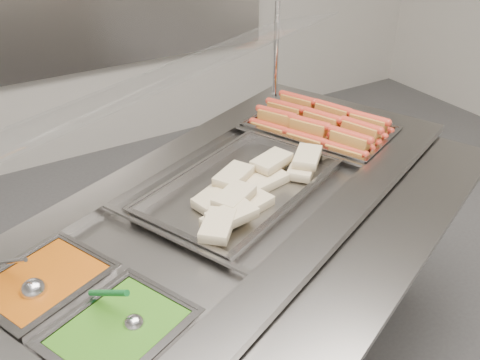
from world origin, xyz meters
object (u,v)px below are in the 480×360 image
pan_wraps (242,191)px  serving_spoon (129,319)px  sneeze_guard (176,75)px  pan_hotdogs (320,136)px  ladle (32,289)px  steam_counter (232,292)px

pan_wraps → serving_spoon: 0.65m
sneeze_guard → pan_hotdogs: sneeze_guard is taller
pan_hotdogs → serving_spoon: (-1.01, -0.59, 0.05)m
sneeze_guard → serving_spoon: sneeze_guard is taller
pan_wraps → ladle: 0.71m
sneeze_guard → ladle: sneeze_guard is taller
sneeze_guard → pan_hotdogs: bearing=3.8°
steam_counter → serving_spoon: (-0.48, -0.36, 0.43)m
steam_counter → pan_wraps: (0.05, 0.02, 0.40)m
steam_counter → sneeze_guard: bearing=113.1°
pan_hotdogs → serving_spoon: serving_spoon is taller
serving_spoon → ladle: bearing=127.1°
pan_hotdogs → sneeze_guard: bearing=-176.2°
sneeze_guard → pan_hotdogs: 0.73m
sneeze_guard → serving_spoon: bearing=-126.0°
pan_hotdogs → serving_spoon: size_ratio=3.69×
steam_counter → pan_hotdogs: bearing=23.1°
pan_wraps → sneeze_guard: bearing=128.4°
serving_spoon → pan_hotdogs: bearing=30.0°
serving_spoon → sneeze_guard: bearing=54.0°
ladle → serving_spoon: bearing=-52.9°
serving_spoon → steam_counter: bearing=36.8°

